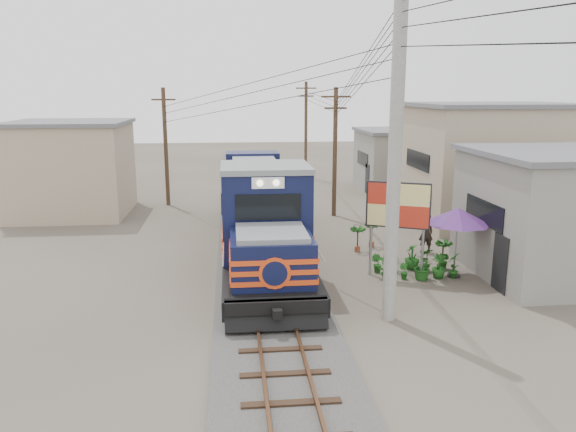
{
  "coord_description": "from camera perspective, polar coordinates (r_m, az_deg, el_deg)",
  "views": [
    {
      "loc": [
        -1.21,
        -16.14,
        6.82
      ],
      "look_at": [
        0.93,
        4.37,
        2.2
      ],
      "focal_mm": 35.0,
      "sensor_mm": 36.0,
      "label": 1
    }
  ],
  "objects": [
    {
      "name": "power_lines",
      "position": [
        24.66,
        -3.57,
        14.34
      ],
      "size": [
        9.65,
        19.0,
        3.3
      ],
      "color": "black",
      "rests_on": "ground"
    },
    {
      "name": "ballast",
      "position": [
        27.02,
        -3.19,
        -1.83
      ],
      "size": [
        3.6,
        70.0,
        0.16
      ],
      "primitive_type": "cube",
      "color": "#595651",
      "rests_on": "ground"
    },
    {
      "name": "shophouse_back",
      "position": [
        40.32,
        11.78,
        5.66
      ],
      "size": [
        6.3,
        6.3,
        4.2
      ],
      "color": "gray",
      "rests_on": "ground"
    },
    {
      "name": "locomotive",
      "position": [
        23.65,
        -2.88,
        0.39
      ],
      "size": [
        3.1,
        16.9,
        4.19
      ],
      "color": "black",
      "rests_on": "ground"
    },
    {
      "name": "market_umbrella",
      "position": [
        21.42,
        16.87,
        -0.03
      ],
      "size": [
        2.89,
        2.89,
        2.64
      ],
      "rotation": [
        0.0,
        0.0,
        -0.24
      ],
      "color": "black",
      "rests_on": "ground"
    },
    {
      "name": "wooden_pole_mid",
      "position": [
        30.83,
        4.79,
        6.74
      ],
      "size": [
        1.6,
        0.24,
        7.0
      ],
      "color": "#4C3826",
      "rests_on": "ground"
    },
    {
      "name": "track",
      "position": [
        26.97,
        -3.2,
        -1.46
      ],
      "size": [
        1.15,
        70.0,
        0.12
      ],
      "color": "#51331E",
      "rests_on": "ground"
    },
    {
      "name": "shophouse_mid",
      "position": [
        31.52,
        19.97,
        5.11
      ],
      "size": [
        8.4,
        7.35,
        6.2
      ],
      "color": "tan",
      "rests_on": "ground"
    },
    {
      "name": "shophouse_front",
      "position": [
        23.4,
        27.09,
        0.24
      ],
      "size": [
        7.35,
        6.3,
        4.7
      ],
      "color": "gray",
      "rests_on": "ground"
    },
    {
      "name": "vendor",
      "position": [
        24.74,
        13.83,
        -1.66
      ],
      "size": [
        0.64,
        0.42,
        1.74
      ],
      "primitive_type": "imported",
      "rotation": [
        0.0,
        0.0,
        3.15
      ],
      "color": "black",
      "rests_on": "ground"
    },
    {
      "name": "ground",
      "position": [
        17.56,
        -1.55,
        -10.23
      ],
      "size": [
        120.0,
        120.0,
        0.0
      ],
      "primitive_type": "plane",
      "color": "#473F35",
      "rests_on": "ground"
    },
    {
      "name": "billboard",
      "position": [
        20.79,
        11.11,
        0.84
      ],
      "size": [
        2.16,
        1.08,
        3.59
      ],
      "rotation": [
        0.0,
        0.0,
        -0.43
      ],
      "color": "#99999E",
      "rests_on": "ground"
    },
    {
      "name": "wooden_pole_far",
      "position": [
        44.64,
        1.83,
        8.91
      ],
      "size": [
        1.6,
        0.24,
        7.5
      ],
      "color": "#4C3826",
      "rests_on": "ground"
    },
    {
      "name": "plant_nursery",
      "position": [
        21.69,
        13.13,
        -4.75
      ],
      "size": [
        3.21,
        2.22,
        1.03
      ],
      "color": "#194C15",
      "rests_on": "ground"
    },
    {
      "name": "wooden_pole_left",
      "position": [
        34.49,
        -12.33,
        7.12
      ],
      "size": [
        1.6,
        0.24,
        7.0
      ],
      "color": "#4C3826",
      "rests_on": "ground"
    },
    {
      "name": "utility_pole_main",
      "position": [
        16.43,
        10.81,
        6.05
      ],
      "size": [
        0.4,
        0.4,
        10.0
      ],
      "color": "#9E9B93",
      "rests_on": "ground"
    },
    {
      "name": "shophouse_left",
      "position": [
        33.58,
        -21.14,
        4.58
      ],
      "size": [
        6.3,
        6.3,
        5.2
      ],
      "color": "tan",
      "rests_on": "ground"
    }
  ]
}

